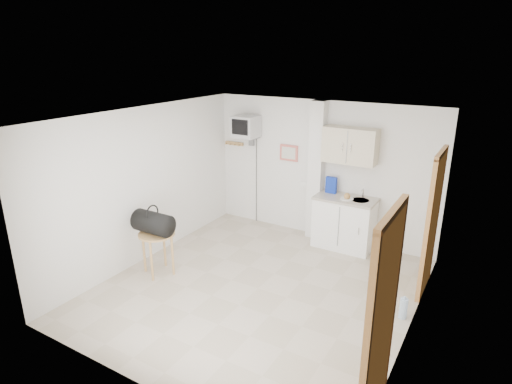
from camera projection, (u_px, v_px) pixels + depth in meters
The scene contains 7 objects.
ground at pixel (258, 288), 6.25m from camera, with size 4.50×4.50×0.00m, color #B8A894.
room_envelope at pixel (277, 190), 5.72m from camera, with size 4.24×4.54×2.55m.
kitchenette at pixel (346, 203), 7.35m from camera, with size 1.03×0.58×2.10m.
crt_television at pixel (246, 127), 7.98m from camera, with size 0.44×0.45×2.15m.
round_table at pixel (157, 239), 6.51m from camera, with size 0.55×0.55×0.68m.
duffel_bag at pixel (153, 223), 6.42m from camera, with size 0.61×0.34×0.45m.
water_bottle at pixel (403, 308), 5.53m from camera, with size 0.10×0.10×0.31m.
Camera 1 is at (2.77, -4.72, 3.33)m, focal length 30.00 mm.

